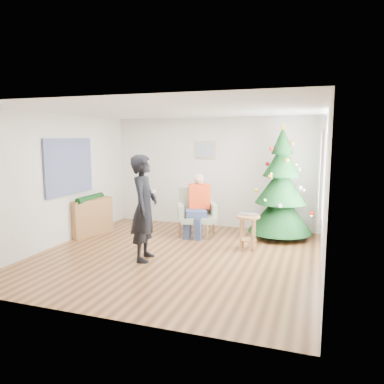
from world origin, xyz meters
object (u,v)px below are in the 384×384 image
at_px(christmas_tree, 281,187).
at_px(stool, 248,232).
at_px(armchair, 197,218).
at_px(standing_man, 144,208).
at_px(console, 91,217).

height_order(christmas_tree, stool, christmas_tree).
relative_size(armchair, standing_man, 0.56).
distance_m(christmas_tree, armchair, 1.93).
bearing_deg(standing_man, armchair, -20.30).
height_order(christmas_tree, standing_man, christmas_tree).
distance_m(christmas_tree, console, 4.19).
relative_size(stool, console, 0.67).
xyz_separation_m(stool, armchair, (-1.26, 0.72, 0.04)).
bearing_deg(console, stool, 18.21).
distance_m(armchair, console, 2.34).
height_order(christmas_tree, console, christmas_tree).
bearing_deg(stool, armchair, 150.22).
bearing_deg(christmas_tree, console, -164.21).
relative_size(christmas_tree, standing_man, 1.32).
bearing_deg(armchair, standing_man, -123.44).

